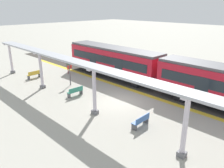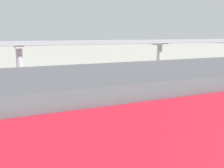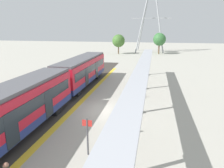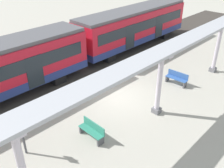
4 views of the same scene
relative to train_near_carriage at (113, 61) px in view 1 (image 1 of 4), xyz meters
name	(u,v)px [view 1 (image 1 of 4)]	position (x,y,z in m)	size (l,w,h in m)	color
ground_plane	(119,102)	(4.90, 5.53, -1.83)	(176.00, 176.00, 0.00)	#A8A598
tactile_edge_strip	(140,93)	(1.86, 5.53, -1.83)	(0.53, 39.36, 0.01)	gold
trackbed	(152,88)	(-0.01, 5.53, -1.83)	(3.20, 51.36, 0.01)	#38332D
train_near_carriage	(113,61)	(0.00, 0.00, 0.00)	(2.65, 12.49, 3.48)	red
canopy_pillar_nearest	(11,58)	(7.75, -9.74, 0.02)	(1.10, 0.44, 3.65)	slate
canopy_pillar_second	(41,70)	(7.75, -2.34, 0.02)	(1.10, 0.44, 3.65)	slate
canopy_pillar_third	(94,91)	(7.75, 5.73, 0.02)	(1.10, 0.44, 3.65)	slate
canopy_pillar_fourth	(185,127)	(7.75, 13.05, 0.02)	(1.10, 0.44, 3.65)	slate
canopy_beam	(93,66)	(7.75, 5.61, 1.90)	(1.20, 31.48, 0.16)	#A8AAB2
bench_near_end	(75,92)	(6.68, 1.77, -1.39)	(1.51, 0.48, 0.86)	#2E836C
bench_mid_platform	(141,121)	(6.79, 9.46, -1.39)	(1.51, 0.49, 0.86)	#325A9D
bench_far_end	(34,74)	(6.81, -5.97, -1.39)	(1.51, 0.49, 0.86)	gold
platform_info_sign	(70,73)	(5.25, -1.08, -0.50)	(0.56, 0.10, 2.20)	#4C4C51
passenger_waiting_near_edge	(69,65)	(2.93, -4.72, -0.79)	(0.50, 0.48, 1.67)	brown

